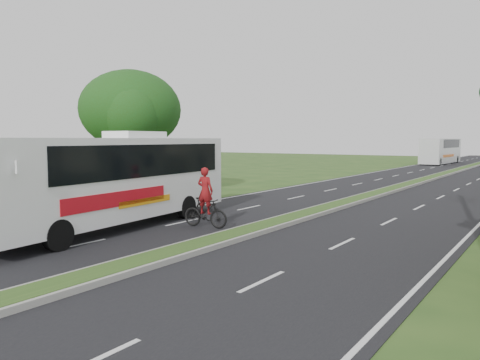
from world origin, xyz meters
The scene contains 8 objects.
ground centered at (0.00, 0.00, 0.00)m, with size 180.00×180.00×0.00m, color #28491A.
road_asphalt centered at (0.00, 20.00, 0.01)m, with size 14.00×160.00×0.02m, color black.
median_strip centered at (0.00, 20.00, 0.10)m, with size 1.20×160.00×0.18m.
lane_edge_left centered at (-6.70, 20.00, 0.00)m, with size 0.12×160.00×0.01m, color silver.
shade_tree centered at (-12.11, 10.02, 5.03)m, with size 6.30×6.00×7.54m.
coach_bus_main centered at (-4.78, 2.68, 2.07)m, with size 3.58×11.81×3.76m.
coach_bus_far centered at (-4.74, 60.48, 1.99)m, with size 3.13×12.13×3.50m.
motorcyclist centered at (-2.00, 4.65, 0.84)m, with size 1.98×0.77×2.37m.
Camera 1 is at (9.33, -9.38, 3.45)m, focal length 35.00 mm.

